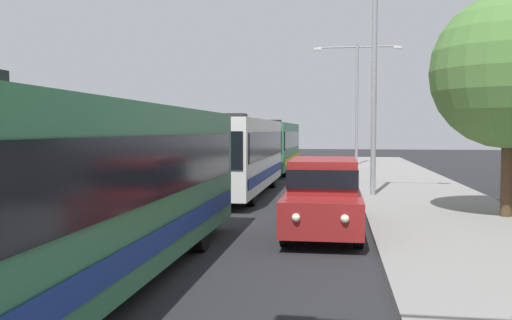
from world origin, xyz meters
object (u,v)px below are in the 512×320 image
(bus_middle, at_px, (272,145))
(bus_lead, at_px, (80,190))
(white_suv, at_px, (323,193))
(streetlamp_mid, at_px, (374,61))
(box_truck_oncoming, at_px, (218,145))
(streetlamp_far, at_px, (357,91))
(roadside_tree, at_px, (509,71))
(bus_second_in_line, at_px, (237,153))

(bus_middle, bearing_deg, bus_lead, -90.00)
(white_suv, relative_size, streetlamp_mid, 0.60)
(bus_middle, bearing_deg, streetlamp_mid, -67.07)
(box_truck_oncoming, distance_m, streetlamp_mid, 15.21)
(box_truck_oncoming, distance_m, streetlamp_far, 11.80)
(bus_lead, xyz_separation_m, streetlamp_mid, (5.40, 13.22, 3.56))
(box_truck_oncoming, height_order, streetlamp_far, streetlamp_far)
(streetlamp_mid, bearing_deg, streetlamp_far, 90.00)
(bus_middle, bearing_deg, box_truck_oncoming, -166.43)
(bus_lead, bearing_deg, bus_middle, 90.00)
(streetlamp_mid, bearing_deg, white_suv, -102.92)
(streetlamp_mid, distance_m, roadside_tree, 5.98)
(white_suv, bearing_deg, bus_second_in_line, 114.96)
(bus_lead, relative_size, roadside_tree, 1.92)
(streetlamp_far, bearing_deg, bus_second_in_line, -106.29)
(bus_lead, xyz_separation_m, roadside_tree, (8.86, 8.43, 2.61))
(white_suv, distance_m, streetlamp_far, 26.84)
(roadside_tree, bearing_deg, box_truck_oncoming, 125.98)
(streetlamp_mid, height_order, roadside_tree, streetlamp_mid)
(bus_middle, distance_m, white_suv, 20.52)
(bus_lead, relative_size, bus_middle, 1.07)
(bus_second_in_line, height_order, box_truck_oncoming, bus_second_in_line)
(white_suv, xyz_separation_m, streetlamp_mid, (1.70, 7.41, 4.21))
(bus_second_in_line, height_order, bus_middle, same)
(box_truck_oncoming, height_order, streetlamp_mid, streetlamp_mid)
(bus_second_in_line, distance_m, streetlamp_far, 19.61)
(bus_middle, relative_size, roadside_tree, 1.79)
(white_suv, height_order, roadside_tree, roadside_tree)
(roadside_tree, bearing_deg, white_suv, -153.03)
(white_suv, xyz_separation_m, box_truck_oncoming, (-7.00, 19.37, 0.68))
(bus_lead, distance_m, streetlamp_mid, 14.72)
(bus_second_in_line, xyz_separation_m, box_truck_oncoming, (-3.30, 11.43, 0.02))
(bus_middle, xyz_separation_m, white_suv, (3.70, -20.17, -0.66))
(streetlamp_mid, bearing_deg, bus_second_in_line, 174.35)
(white_suv, height_order, box_truck_oncoming, box_truck_oncoming)
(white_suv, height_order, streetlamp_mid, streetlamp_mid)
(box_truck_oncoming, bearing_deg, streetlamp_far, 39.01)
(bus_middle, height_order, white_suv, bus_middle)
(bus_second_in_line, relative_size, white_suv, 2.08)
(bus_second_in_line, xyz_separation_m, streetlamp_mid, (5.40, -0.53, 3.56))
(bus_lead, distance_m, streetlamp_far, 32.89)
(streetlamp_far, xyz_separation_m, roadside_tree, (3.46, -23.80, -1.14))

